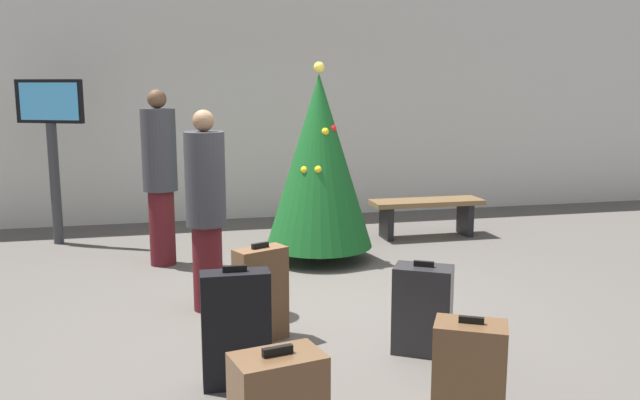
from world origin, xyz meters
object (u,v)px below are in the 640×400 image
object	(u,v)px
holiday_tree	(319,161)
suitcase_4	(469,366)
flight_info_kiosk	(51,131)
suitcase_0	(236,329)
traveller_0	(206,207)
suitcase_1	(423,310)
suitcase_2	(261,294)
waiting_bench	(427,209)
traveller_1	(160,174)

from	to	relation	value
holiday_tree	suitcase_4	world-z (taller)	holiday_tree
flight_info_kiosk	suitcase_0	world-z (taller)	flight_info_kiosk
traveller_0	suitcase_1	xyz separation A→B (m)	(1.45, -1.29, -0.58)
suitcase_0	suitcase_2	size ratio (longest dim) A/B	1.05
waiting_bench	suitcase_4	distance (m)	4.59
holiday_tree	flight_info_kiosk	xyz separation A→B (m)	(-2.94, 1.48, 0.28)
traveller_1	suitcase_4	distance (m)	4.21
suitcase_4	suitcase_0	bearing A→B (deg)	154.71
flight_info_kiosk	waiting_bench	bearing A→B (deg)	-8.67
suitcase_2	traveller_0	bearing A→B (deg)	113.25
waiting_bench	suitcase_2	bearing A→B (deg)	-130.59
holiday_tree	suitcase_4	distance (m)	3.65
traveller_1	traveller_0	bearing A→B (deg)	-76.50
suitcase_1	waiting_bench	bearing A→B (deg)	67.28
traveller_0	traveller_1	xyz separation A→B (m)	(-0.38, 1.59, 0.08)
suitcase_0	waiting_bench	bearing A→B (deg)	52.79
holiday_tree	traveller_0	xyz separation A→B (m)	(-1.31, -1.40, -0.20)
traveller_0	traveller_1	bearing A→B (deg)	103.50
suitcase_0	suitcase_4	bearing A→B (deg)	-25.29
flight_info_kiosk	suitcase_2	distance (m)	4.30
flight_info_kiosk	traveller_0	xyz separation A→B (m)	(1.63, -2.88, -0.48)
holiday_tree	suitcase_4	xyz separation A→B (m)	(0.09, -3.55, -0.84)
suitcase_0	suitcase_1	bearing A→B (deg)	9.80
holiday_tree	flight_info_kiosk	distance (m)	3.31
traveller_1	suitcase_0	distance (m)	3.21
suitcase_1	suitcase_4	size ratio (longest dim) A/B	1.19
holiday_tree	traveller_0	world-z (taller)	holiday_tree
waiting_bench	traveller_0	size ratio (longest dim) A/B	0.84
waiting_bench	traveller_0	bearing A→B (deg)	-143.01
suitcase_0	traveller_1	bearing A→B (deg)	98.41
suitcase_2	holiday_tree	bearing A→B (deg)	66.29
flight_info_kiosk	waiting_bench	distance (m)	4.70
waiting_bench	suitcase_1	distance (m)	3.77
traveller_0	suitcase_1	distance (m)	2.03
waiting_bench	suitcase_0	distance (m)	4.67
flight_info_kiosk	suitcase_4	xyz separation A→B (m)	(3.03, -5.03, -1.12)
traveller_1	suitcase_0	xyz separation A→B (m)	(0.46, -3.12, -0.61)
traveller_1	suitcase_1	distance (m)	3.48
traveller_0	suitcase_1	world-z (taller)	traveller_0
traveller_1	suitcase_2	world-z (taller)	traveller_1
traveller_0	suitcase_2	size ratio (longest dim) A/B	2.26
traveller_1	waiting_bench	bearing A→B (deg)	10.33
waiting_bench	suitcase_2	world-z (taller)	suitcase_2
waiting_bench	suitcase_0	bearing A→B (deg)	-127.21
traveller_0	holiday_tree	bearing A→B (deg)	46.86
holiday_tree	suitcase_1	size ratio (longest dim) A/B	3.18
waiting_bench	suitcase_1	size ratio (longest dim) A/B	2.11
holiday_tree	waiting_bench	distance (m)	1.93
flight_info_kiosk	traveller_0	size ratio (longest dim) A/B	1.16
waiting_bench	traveller_1	world-z (taller)	traveller_1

